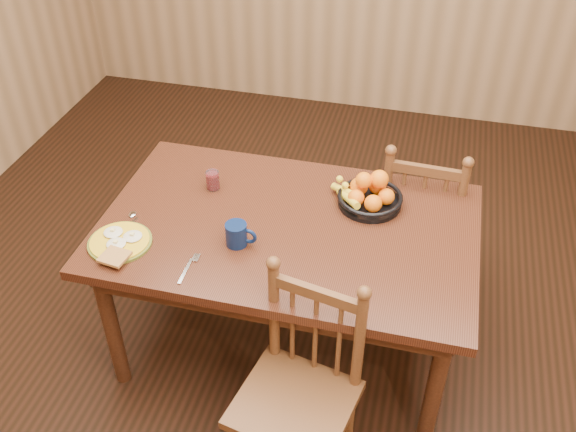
% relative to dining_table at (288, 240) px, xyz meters
% --- Properties ---
extents(room, '(4.52, 5.02, 2.72)m').
position_rel_dining_table_xyz_m(room, '(0.00, 0.00, 0.68)').
color(room, black).
rests_on(room, ground).
extents(dining_table, '(1.60, 1.00, 0.75)m').
position_rel_dining_table_xyz_m(dining_table, '(0.00, 0.00, 0.00)').
color(dining_table, black).
rests_on(dining_table, ground).
extents(chair_far, '(0.43, 0.42, 0.92)m').
position_rel_dining_table_xyz_m(chair_far, '(0.55, 0.56, -0.22)').
color(chair_far, '#472915').
rests_on(chair_far, ground).
extents(chair_near, '(0.49, 0.48, 0.93)m').
position_rel_dining_table_xyz_m(chair_near, '(0.20, -0.61, -0.21)').
color(chair_near, '#472915').
rests_on(chair_near, ground).
extents(breakfast_plate, '(0.26, 0.29, 0.04)m').
position_rel_dining_table_xyz_m(breakfast_plate, '(-0.64, -0.29, 0.10)').
color(breakfast_plate, '#59601E').
rests_on(breakfast_plate, dining_table).
extents(fork, '(0.03, 0.18, 0.00)m').
position_rel_dining_table_xyz_m(fork, '(-0.32, -0.35, 0.09)').
color(fork, silver).
rests_on(fork, dining_table).
extents(spoon, '(0.05, 0.16, 0.01)m').
position_rel_dining_table_xyz_m(spoon, '(-0.67, -0.12, 0.09)').
color(spoon, silver).
rests_on(spoon, dining_table).
extents(coffee_mug, '(0.13, 0.09, 0.10)m').
position_rel_dining_table_xyz_m(coffee_mug, '(-0.17, -0.17, 0.14)').
color(coffee_mug, '#0B193C').
rests_on(coffee_mug, dining_table).
extents(juice_glass, '(0.06, 0.06, 0.09)m').
position_rel_dining_table_xyz_m(juice_glass, '(-0.40, 0.18, 0.13)').
color(juice_glass, silver).
rests_on(juice_glass, dining_table).
extents(fruit_bowl, '(0.32, 0.29, 0.17)m').
position_rel_dining_table_xyz_m(fruit_bowl, '(0.31, 0.23, 0.14)').
color(fruit_bowl, black).
rests_on(fruit_bowl, dining_table).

